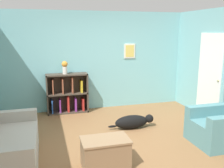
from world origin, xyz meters
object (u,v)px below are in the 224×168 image
Objects in this scene: couch at (1,148)px; coffee_table at (105,152)px; recliner_chair at (224,125)px; bookshelf at (68,94)px; vase at (65,67)px; dog at (133,122)px.

coffee_table is at bearing -14.91° from couch.
recliner_chair is at bearing 6.24° from coffee_table.
bookshelf is 0.73m from vase.
vase reaches higher than bookshelf.
coffee_table is 2.27× the size of vase.
recliner_chair is 3.23× the size of vase.
vase is (-0.05, -0.02, 0.73)m from bookshelf.
vase is at bearing 96.67° from coffee_table.
recliner_chair is 2.40m from coffee_table.
vase is (1.21, 2.45, 0.88)m from couch.
bookshelf reaches higher than coffee_table.
vase is at bearing 131.26° from dog.
coffee_table is (-2.38, -0.26, -0.09)m from recliner_chair.
dog is at bearing -50.29° from bookshelf.
coffee_table is 3.04m from vase.
vase reaches higher than recliner_chair.
couch is at bearing -117.03° from bookshelf.
couch is 3.94m from recliner_chair.
recliner_chair is 3.86m from vase.
dog is 3.15× the size of vase.
vase is (-0.33, 2.86, 0.96)m from coffee_table.
vase is (-1.30, 1.49, 1.06)m from dog.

